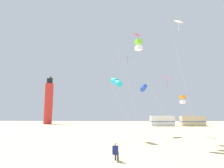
{
  "coord_description": "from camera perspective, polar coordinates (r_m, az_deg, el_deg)",
  "views": [
    {
      "loc": [
        0.51,
        -6.58,
        2.76
      ],
      "look_at": [
        -0.74,
        13.52,
        6.06
      ],
      "focal_mm": 31.3,
      "sensor_mm": 36.0,
      "label": 1
    }
  ],
  "objects": [
    {
      "name": "kite_diamond_rainbow",
      "position": [
        20.39,
        15.67,
        1.3
      ],
      "size": [
        2.96,
        2.93,
        6.84
      ],
      "color": "silver",
      "rests_on": "ground"
    },
    {
      "name": "kite_diamond_white",
      "position": [
        25.03,
        18.88,
        15.47
      ],
      "size": [
        2.39,
        2.01,
        14.0
      ],
      "color": "silver",
      "rests_on": "ground"
    },
    {
      "name": "kite_box_lime",
      "position": [
        21.47,
        7.73,
        11.22
      ],
      "size": [
        2.88,
        2.88,
        10.86
      ],
      "color": "silver",
      "rests_on": "ground"
    },
    {
      "name": "kite_flyer_standing",
      "position": [
        12.82,
        1.09,
        -18.96
      ],
      "size": [
        0.4,
        0.55,
        1.16
      ],
      "rotation": [
        0.0,
        0.0,
        2.94
      ],
      "color": "navy",
      "rests_on": "ground"
    },
    {
      "name": "kite_tube_cyan",
      "position": [
        23.94,
        1.25,
        0.6
      ],
      "size": [
        3.07,
        3.51,
        7.59
      ],
      "color": "silver",
      "rests_on": "ground"
    },
    {
      "name": "rv_van_tan",
      "position": [
        59.02,
        22.48,
        -9.95
      ],
      "size": [
        6.5,
        2.52,
        2.8
      ],
      "rotation": [
        0.0,
        0.0,
        0.03
      ],
      "color": "#C6B28C",
      "rests_on": "ground"
    },
    {
      "name": "rv_van_white",
      "position": [
        56.43,
        14.44,
        -10.42
      ],
      "size": [
        6.54,
        2.64,
        2.8
      ],
      "rotation": [
        0.0,
        0.0,
        0.05
      ],
      "color": "white",
      "rests_on": "ground"
    },
    {
      "name": "kite_diamond_scarlet",
      "position": [
        27.09,
        7.19,
        12.72
      ],
      "size": [
        2.86,
        2.86,
        13.84
      ],
      "color": "silver",
      "rests_on": "ground"
    },
    {
      "name": "lighthouse_distant",
      "position": [
        71.46,
        -18.0,
        -4.79
      ],
      "size": [
        2.8,
        2.8,
        16.8
      ],
      "color": "red",
      "rests_on": "ground"
    },
    {
      "name": "kite_tube_blue",
      "position": [
        29.73,
        9.27,
        -1.03
      ],
      "size": [
        2.84,
        3.13,
        7.68
      ],
      "color": "silver",
      "rests_on": "ground"
    },
    {
      "name": "kite_box_orange",
      "position": [
        29.65,
        19.94,
        -4.27
      ],
      "size": [
        2.94,
        2.74,
        5.66
      ],
      "color": "silver",
      "rests_on": "ground"
    },
    {
      "name": "kite_diamond_violet",
      "position": [
        32.25,
        4.41,
        6.99
      ],
      "size": [
        3.39,
        3.36,
        12.65
      ],
      "color": "silver",
      "rests_on": "ground"
    }
  ]
}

